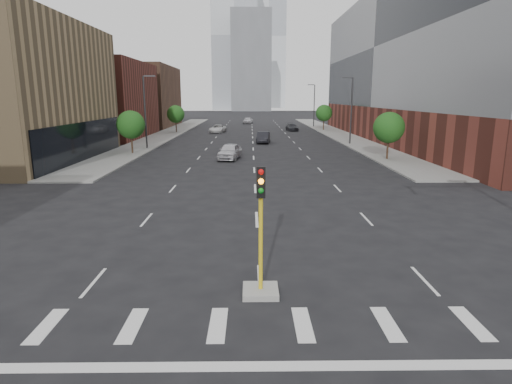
{
  "coord_description": "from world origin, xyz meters",
  "views": [
    {
      "loc": [
        -0.32,
        -4.4,
        6.55
      ],
      "look_at": [
        -0.1,
        13.67,
        2.5
      ],
      "focal_mm": 30.0,
      "sensor_mm": 36.0,
      "label": 1
    }
  ],
  "objects_px": {
    "car_deep_right": "(292,127)",
    "car_near_left": "(230,151)",
    "car_mid_right": "(263,137)",
    "car_distant": "(248,120)",
    "median_traffic_signal": "(261,267)",
    "car_far_left": "(218,129)"
  },
  "relations": [
    {
      "from": "car_deep_right",
      "to": "car_near_left",
      "type": "bearing_deg",
      "value": -110.38
    },
    {
      "from": "car_mid_right",
      "to": "car_distant",
      "type": "bearing_deg",
      "value": 98.64
    },
    {
      "from": "car_mid_right",
      "to": "car_deep_right",
      "type": "distance_m",
      "value": 23.01
    },
    {
      "from": "median_traffic_signal",
      "to": "car_distant",
      "type": "relative_size",
      "value": 0.93
    },
    {
      "from": "car_far_left",
      "to": "car_mid_right",
      "type": "bearing_deg",
      "value": -57.48
    },
    {
      "from": "median_traffic_signal",
      "to": "car_distant",
      "type": "height_order",
      "value": "median_traffic_signal"
    },
    {
      "from": "car_distant",
      "to": "car_far_left",
      "type": "bearing_deg",
      "value": -91.88
    },
    {
      "from": "median_traffic_signal",
      "to": "car_mid_right",
      "type": "xyz_separation_m",
      "value": [
        1.5,
        48.22,
        -0.17
      ]
    },
    {
      "from": "car_near_left",
      "to": "car_distant",
      "type": "height_order",
      "value": "car_near_left"
    },
    {
      "from": "median_traffic_signal",
      "to": "car_far_left",
      "type": "distance_m",
      "value": 66.58
    },
    {
      "from": "median_traffic_signal",
      "to": "car_mid_right",
      "type": "relative_size",
      "value": 0.9
    },
    {
      "from": "median_traffic_signal",
      "to": "car_near_left",
      "type": "distance_m",
      "value": 32.02
    },
    {
      "from": "median_traffic_signal",
      "to": "car_deep_right",
      "type": "relative_size",
      "value": 0.93
    },
    {
      "from": "median_traffic_signal",
      "to": "car_deep_right",
      "type": "xyz_separation_m",
      "value": [
        7.73,
        70.37,
        -0.28
      ]
    },
    {
      "from": "car_near_left",
      "to": "car_far_left",
      "type": "distance_m",
      "value": 34.57
    },
    {
      "from": "car_far_left",
      "to": "median_traffic_signal",
      "type": "bearing_deg",
      "value": -75.6
    },
    {
      "from": "car_far_left",
      "to": "car_deep_right",
      "type": "distance_m",
      "value": 14.71
    },
    {
      "from": "median_traffic_signal",
      "to": "car_distant",
      "type": "xyz_separation_m",
      "value": [
        -0.97,
        92.99,
        -0.17
      ]
    },
    {
      "from": "car_far_left",
      "to": "car_distant",
      "type": "distance_m",
      "value": 27.26
    },
    {
      "from": "median_traffic_signal",
      "to": "car_distant",
      "type": "distance_m",
      "value": 92.99
    },
    {
      "from": "car_far_left",
      "to": "car_deep_right",
      "type": "height_order",
      "value": "car_far_left"
    },
    {
      "from": "car_far_left",
      "to": "car_distant",
      "type": "relative_size",
      "value": 1.1
    }
  ]
}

